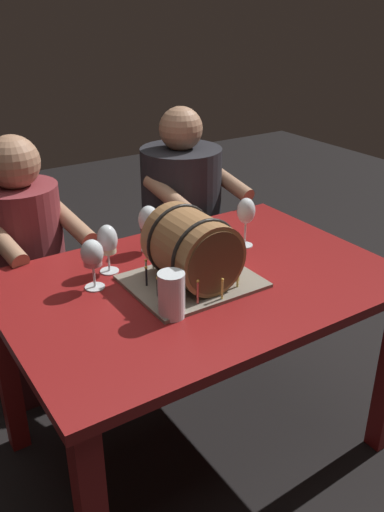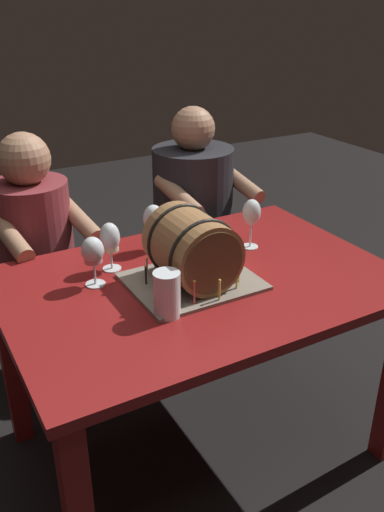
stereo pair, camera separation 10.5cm
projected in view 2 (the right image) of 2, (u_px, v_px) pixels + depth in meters
ground_plane at (199, 443)px, 2.18m from camera, size 8.00×8.00×0.00m
dining_table at (200, 307)px, 1.91m from camera, size 1.32×0.90×0.75m
barrel_cake at (192, 251)px, 1.78m from camera, size 0.42×0.35×0.26m
wine_glass_red at (154, 221)px, 2.02m from camera, size 0.08×0.08×0.18m
wine_glass_rose at (93, 253)px, 1.77m from camera, size 0.07×0.07×0.17m
wine_glass_empty at (252, 214)px, 2.03m from camera, size 0.07×0.07×0.19m
wine_glass_white at (110, 240)px, 1.87m from camera, size 0.07×0.07×0.18m
beer_pint at (167, 296)px, 1.62m from camera, size 0.08×0.08×0.14m
person_seated_left at (40, 277)px, 2.35m from camera, size 0.40×0.49×1.15m
person_seated_right at (193, 233)px, 2.67m from camera, size 0.44×0.51×1.18m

